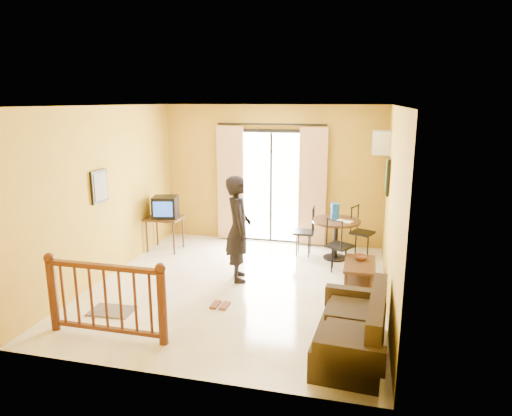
% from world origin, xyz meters
% --- Properties ---
extents(ground, '(5.00, 5.00, 0.00)m').
position_xyz_m(ground, '(0.00, 0.00, 0.00)').
color(ground, beige).
rests_on(ground, ground).
extents(room_shell, '(5.00, 5.00, 5.00)m').
position_xyz_m(room_shell, '(0.00, 0.00, 1.70)').
color(room_shell, white).
rests_on(room_shell, ground).
extents(balcony_door, '(2.25, 0.14, 2.46)m').
position_xyz_m(balcony_door, '(0.00, 2.43, 1.19)').
color(balcony_door, black).
rests_on(balcony_door, ground).
extents(tv_table, '(0.67, 0.56, 0.67)m').
position_xyz_m(tv_table, '(-1.90, 1.42, 0.59)').
color(tv_table, black).
rests_on(tv_table, ground).
extents(television, '(0.53, 0.50, 0.41)m').
position_xyz_m(television, '(-1.87, 1.41, 0.87)').
color(television, black).
rests_on(television, tv_table).
extents(picture_left, '(0.05, 0.42, 0.52)m').
position_xyz_m(picture_left, '(-2.22, -0.20, 1.55)').
color(picture_left, black).
rests_on(picture_left, room_shell).
extents(dining_table, '(0.89, 0.89, 0.74)m').
position_xyz_m(dining_table, '(1.38, 1.69, 0.59)').
color(dining_table, black).
rests_on(dining_table, ground).
extents(water_jug, '(0.15, 0.15, 0.29)m').
position_xyz_m(water_jug, '(1.35, 1.79, 0.89)').
color(water_jug, '#124AAE').
rests_on(water_jug, dining_table).
extents(serving_tray, '(0.33, 0.27, 0.02)m').
position_xyz_m(serving_tray, '(1.53, 1.59, 0.75)').
color(serving_tray, beige).
rests_on(serving_tray, dining_table).
extents(dining_chairs, '(1.55, 1.46, 0.95)m').
position_xyz_m(dining_chairs, '(1.38, 1.60, 0.00)').
color(dining_chairs, black).
rests_on(dining_chairs, ground).
extents(air_conditioner, '(0.31, 0.60, 0.40)m').
position_xyz_m(air_conditioner, '(2.09, 1.95, 2.15)').
color(air_conditioner, white).
rests_on(air_conditioner, room_shell).
extents(botanical_print, '(0.05, 0.50, 0.60)m').
position_xyz_m(botanical_print, '(2.22, 1.30, 1.65)').
color(botanical_print, black).
rests_on(botanical_print, room_shell).
extents(coffee_table, '(0.48, 0.86, 0.38)m').
position_xyz_m(coffee_table, '(1.85, 0.48, 0.25)').
color(coffee_table, black).
rests_on(coffee_table, ground).
extents(bowl, '(0.24, 0.24, 0.06)m').
position_xyz_m(bowl, '(1.85, 0.65, 0.42)').
color(bowl, brown).
rests_on(bowl, coffee_table).
extents(sofa, '(0.83, 1.61, 0.75)m').
position_xyz_m(sofa, '(1.85, -1.59, 0.28)').
color(sofa, black).
rests_on(sofa, ground).
extents(standing_person, '(0.61, 0.73, 1.72)m').
position_xyz_m(standing_person, '(-0.09, 0.30, 0.86)').
color(standing_person, black).
rests_on(standing_person, ground).
extents(stair_balustrade, '(1.63, 0.13, 1.04)m').
position_xyz_m(stair_balustrade, '(-1.15, -1.90, 0.56)').
color(stair_balustrade, '#471E0F').
rests_on(stair_balustrade, ground).
extents(doormat, '(0.62, 0.43, 0.02)m').
position_xyz_m(doormat, '(-1.48, -1.28, 0.01)').
color(doormat, '#5A4F48').
rests_on(doormat, ground).
extents(sandals, '(0.25, 0.25, 0.03)m').
position_xyz_m(sandals, '(-0.06, -0.75, 0.01)').
color(sandals, brown).
rests_on(sandals, ground).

